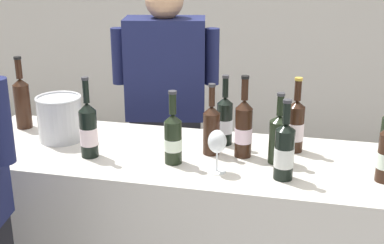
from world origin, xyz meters
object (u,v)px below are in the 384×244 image
object	(u,v)px
wine_bottle_6	(211,128)
person_server	(167,132)
wine_bottle_0	(284,151)
wine_bottle_2	(173,138)
wine_glass	(217,143)
wine_bottle_3	(296,125)
wine_bottle_4	(225,120)
ice_bucket	(60,118)
wine_bottle_9	(88,130)
wine_bottle_1	(279,137)
wine_bottle_8	(244,128)
wine_bottle_10	(22,101)

from	to	relation	value
wine_bottle_6	person_server	bearing A→B (deg)	120.69
wine_bottle_0	wine_bottle_2	distance (m)	0.46
wine_glass	wine_bottle_3	bearing A→B (deg)	45.46
wine_bottle_4	ice_bucket	distance (m)	0.76
wine_bottle_6	wine_bottle_9	world-z (taller)	wine_bottle_9
wine_bottle_6	wine_bottle_1	bearing A→B (deg)	-5.34
wine_bottle_1	ice_bucket	distance (m)	1.01
wine_bottle_8	person_server	distance (m)	0.90
wine_bottle_3	wine_bottle_4	distance (m)	0.32
wine_bottle_4	person_server	bearing A→B (deg)	128.77
wine_glass	ice_bucket	world-z (taller)	ice_bucket
wine_bottle_10	ice_bucket	size ratio (longest dim) A/B	1.70
wine_bottle_3	wine_bottle_0	bearing A→B (deg)	-95.62
wine_bottle_8	person_server	xyz separation A→B (m)	(-0.53, 0.66, -0.30)
wine_bottle_4	wine_glass	distance (m)	0.31
wine_bottle_1	person_server	xyz separation A→B (m)	(-0.69, 0.69, -0.29)
wine_bottle_0	wine_bottle_6	xyz separation A→B (m)	(-0.32, 0.19, 0.00)
wine_bottle_10	wine_bottle_9	bearing A→B (deg)	-29.91
wine_bottle_0	wine_bottle_1	world-z (taller)	wine_bottle_0
wine_bottle_4	wine_bottle_8	bearing A→B (deg)	-50.72
wine_bottle_1	wine_bottle_9	xyz separation A→B (m)	(-0.80, -0.12, 0.01)
wine_bottle_1	wine_bottle_6	world-z (taller)	wine_bottle_6
wine_bottle_9	person_server	world-z (taller)	person_server
wine_bottle_3	ice_bucket	world-z (taller)	wine_bottle_3
wine_bottle_3	wine_bottle_6	world-z (taller)	wine_bottle_3
ice_bucket	wine_bottle_6	bearing A→B (deg)	-0.57
wine_bottle_10	wine_glass	bearing A→B (deg)	-16.40
wine_bottle_0	wine_bottle_1	bearing A→B (deg)	101.69
wine_bottle_3	wine_bottle_8	bearing A→B (deg)	-152.63
wine_bottle_0	wine_glass	distance (m)	0.26
wine_bottle_6	ice_bucket	size ratio (longest dim) A/B	1.49
wine_bottle_1	wine_bottle_3	distance (m)	0.15
person_server	wine_bottle_4	bearing A→B (deg)	-51.23
wine_bottle_0	wine_bottle_9	world-z (taller)	wine_bottle_9
wine_bottle_9	ice_bucket	distance (m)	0.27
wine_bottle_2	wine_bottle_3	bearing A→B (deg)	27.05
wine_bottle_1	wine_bottle_0	bearing A→B (deg)	-78.31
wine_bottle_8	ice_bucket	bearing A→B (deg)	179.76
person_server	wine_bottle_9	bearing A→B (deg)	-97.66
wine_glass	person_server	xyz separation A→B (m)	(-0.45, 0.85, -0.30)
wine_bottle_3	wine_bottle_10	size ratio (longest dim) A/B	0.93
wine_glass	wine_bottle_10	bearing A→B (deg)	163.60
wine_bottle_9	ice_bucket	xyz separation A→B (m)	(-0.21, 0.16, -0.02)
wine_bottle_4	wine_bottle_9	size ratio (longest dim) A/B	0.92
wine_bottle_1	person_server	bearing A→B (deg)	134.68
wine_bottle_2	ice_bucket	size ratio (longest dim) A/B	1.48
wine_bottle_0	wine_bottle_6	world-z (taller)	wine_bottle_0
wine_bottle_2	wine_bottle_9	world-z (taller)	wine_bottle_9
wine_bottle_2	wine_bottle_4	size ratio (longest dim) A/B	0.97
wine_bottle_6	wine_bottle_10	bearing A→B (deg)	172.94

